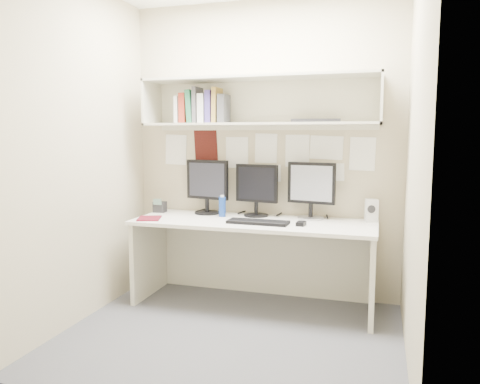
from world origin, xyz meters
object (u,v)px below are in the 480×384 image
(monitor_left, at_px, (207,185))
(monitor_center, at_px, (257,188))
(maroon_notebook, at_px, (149,218))
(desk_phone, at_px, (160,207))
(keyboard, at_px, (258,222))
(speaker, at_px, (371,210))
(desk, at_px, (253,263))
(monitor_right, at_px, (311,188))

(monitor_left, height_order, monitor_center, monitor_left)
(monitor_left, distance_m, maroon_notebook, 0.61)
(desk_phone, bearing_deg, monitor_center, 3.03)
(keyboard, xyz_separation_m, speaker, (0.87, 0.35, 0.08))
(monitor_center, bearing_deg, maroon_notebook, -143.66)
(desk_phone, bearing_deg, keyboard, -16.43)
(monitor_center, bearing_deg, speaker, 10.65)
(desk, height_order, keyboard, keyboard)
(keyboard, bearing_deg, monitor_center, 108.42)
(monitor_left, relative_size, desk_phone, 3.78)
(monitor_left, xyz_separation_m, maroon_notebook, (-0.37, -0.41, -0.26))
(monitor_right, height_order, speaker, monitor_right)
(desk_phone, bearing_deg, maroon_notebook, -78.43)
(keyboard, height_order, speaker, speaker)
(monitor_left, bearing_deg, keyboard, -20.61)
(keyboard, bearing_deg, speaker, 23.84)
(desk, height_order, monitor_center, monitor_center)
(speaker, bearing_deg, monitor_left, 165.76)
(desk, bearing_deg, monitor_right, 26.25)
(monitor_right, relative_size, speaker, 2.59)
(maroon_notebook, height_order, desk_phone, desk_phone)
(monitor_center, height_order, keyboard, monitor_center)
(monitor_left, xyz_separation_m, desk_phone, (-0.45, -0.06, -0.21))
(desk, distance_m, speaker, 1.07)
(keyboard, distance_m, desk_phone, 1.05)
(speaker, bearing_deg, maroon_notebook, 178.47)
(desk, distance_m, monitor_right, 0.80)
(speaker, bearing_deg, desk_phone, 167.41)
(monitor_center, distance_m, desk_phone, 0.93)
(monitor_left, relative_size, monitor_right, 1.01)
(speaker, xyz_separation_m, maroon_notebook, (-1.80, -0.42, -0.09))
(desk, xyz_separation_m, monitor_right, (0.44, 0.22, 0.62))
(maroon_notebook, bearing_deg, monitor_right, -1.00)
(desk, relative_size, speaker, 10.83)
(maroon_notebook, bearing_deg, speaker, -5.30)
(monitor_center, distance_m, speaker, 0.99)
(desk_phone, bearing_deg, speaker, 1.46)
(monitor_right, bearing_deg, desk_phone, -167.76)
(monitor_center, height_order, speaker, monitor_center)
(monitor_center, bearing_deg, desk_phone, -166.30)
(speaker, bearing_deg, monitor_center, 165.94)
(monitor_center, distance_m, maroon_notebook, 0.96)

